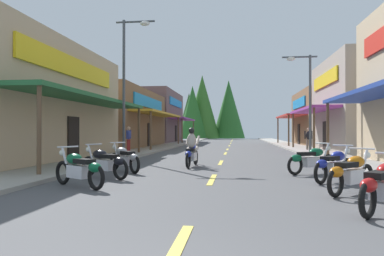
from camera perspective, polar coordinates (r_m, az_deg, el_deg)
ground at (r=26.95m, az=5.47°, el=-3.61°), size 9.00×79.24×0.10m
sidewalk_left at (r=27.69m, az=-6.38°, el=-3.30°), size 2.35×79.24×0.12m
sidewalk_right at (r=27.39m, az=17.44°, el=-3.31°), size 2.35×79.24×0.12m
centerline_dashes at (r=32.03m, az=5.71°, el=-3.00°), size 0.16×56.78×0.01m
storefront_left_middle at (r=32.89m, az=-12.42°, el=1.40°), size 8.60×13.91×4.97m
storefront_left_far at (r=46.28m, az=-6.68°, el=1.69°), size 8.62×12.10×6.31m
storefront_right_middle at (r=28.20m, az=27.45°, el=3.18°), size 9.28×9.41×6.39m
storefront_right_far at (r=38.40m, az=20.88°, el=1.43°), size 8.04×9.91×5.34m
streetlamp_left at (r=18.79m, az=-9.80°, el=8.82°), size 1.98×0.30×7.00m
streetlamp_right at (r=22.10m, az=17.16°, el=5.71°), size 1.98×0.30×5.80m
motorcycle_parked_right_0 at (r=7.38m, az=27.58°, el=-7.83°), size 1.41×1.74×1.04m
motorcycle_parked_right_1 at (r=9.18m, az=23.56°, el=-6.37°), size 1.52×1.65×1.04m
motorcycle_parked_right_2 at (r=11.10m, az=21.23°, el=-5.34°), size 1.49×1.67×1.04m
motorcycle_parked_right_3 at (r=12.89m, az=18.08°, el=-4.66°), size 1.81×1.31×1.04m
motorcycle_parked_left_0 at (r=9.80m, az=-17.15°, el=-6.01°), size 1.85×1.25×1.04m
motorcycle_parked_left_1 at (r=11.48m, az=-13.46°, el=-5.19°), size 1.89×1.18×1.04m
motorcycle_parked_left_2 at (r=13.05m, az=-10.46°, el=-4.63°), size 1.58×1.59×1.04m
rider_cruising_lead at (r=14.71m, az=-0.02°, el=-3.51°), size 0.61×2.14×1.57m
pedestrian_by_shop at (r=24.46m, az=-9.84°, el=-1.46°), size 0.33×0.56×1.73m
pedestrian_browsing at (r=26.96m, az=17.68°, el=-1.45°), size 0.56×0.31×1.65m
treeline_backdrop at (r=70.17m, az=2.27°, el=2.85°), size 13.42×10.31×12.06m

